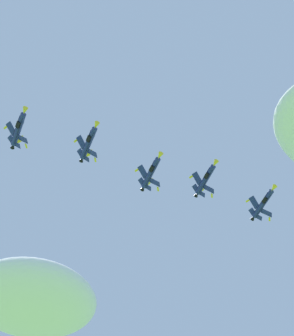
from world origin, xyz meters
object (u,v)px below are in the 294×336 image
object	(u,v)px
fighter_jet_left_wing	(206,179)
fighter_jet_right_outer	(19,129)
fighter_jet_right_wing	(151,172)
fighter_jet_left_outer	(89,143)
fighter_jet_lead	(263,203)

from	to	relation	value
fighter_jet_left_wing	fighter_jet_right_outer	xyz separation A→B (m)	(-60.68, -4.05, -0.34)
fighter_jet_left_wing	fighter_jet_right_wing	distance (m)	18.63
fighter_jet_right_wing	fighter_jet_right_outer	world-z (taller)	fighter_jet_right_outer
fighter_jet_left_wing	fighter_jet_left_outer	distance (m)	39.43
fighter_jet_right_wing	fighter_jet_left_outer	xyz separation A→B (m)	(-20.86, -3.66, 3.25)
fighter_jet_right_outer	fighter_jet_lead	bearing A→B (deg)	179.44
fighter_jet_lead	fighter_jet_left_wing	bearing A→B (deg)	4.21
fighter_jet_left_wing	fighter_jet_right_wing	world-z (taller)	fighter_jet_left_wing
fighter_jet_left_outer	fighter_jet_left_wing	bearing A→B (deg)	-179.85
fighter_jet_lead	fighter_jet_right_wing	distance (m)	39.70
fighter_jet_lead	fighter_jet_left_outer	bearing A→B (deg)	1.58
fighter_jet_right_wing	fighter_jet_left_outer	size ratio (longest dim) A/B	1.00
fighter_jet_left_wing	fighter_jet_left_outer	size ratio (longest dim) A/B	1.00
fighter_jet_left_outer	fighter_jet_right_outer	size ratio (longest dim) A/B	1.00
fighter_jet_right_wing	fighter_jet_right_outer	xyz separation A→B (m)	(-42.35, -3.45, 2.86)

